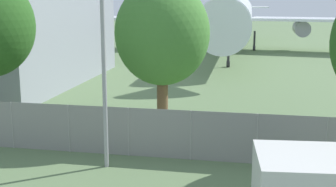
{
  "coord_description": "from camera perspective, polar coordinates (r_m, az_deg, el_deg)",
  "views": [
    {
      "loc": [
        5.04,
        -6.35,
        6.4
      ],
      "look_at": [
        1.04,
        14.11,
        2.0
      ],
      "focal_mm": 50.0,
      "sensor_mm": 36.0,
      "label": 1
    }
  ],
  "objects": [
    {
      "name": "tree_left_of_cabin",
      "position": [
        21.65,
        -0.7,
        7.29
      ],
      "size": [
        4.38,
        4.38,
        7.09
      ],
      "color": "brown",
      "rests_on": "ground"
    },
    {
      "name": "light_mast",
      "position": [
        17.08,
        -7.93,
        7.04
      ],
      "size": [
        0.44,
        0.44,
        8.21
      ],
      "color": "#99999E",
      "rests_on": "ground"
    },
    {
      "name": "perimeter_fence",
      "position": [
        18.96,
        -4.85,
        -4.67
      ],
      "size": [
        56.07,
        0.07,
        2.0
      ],
      "color": "gray",
      "rests_on": "ground"
    },
    {
      "name": "airplane",
      "position": [
        54.53,
        8.08,
        9.5
      ],
      "size": [
        37.07,
        45.17,
        12.2
      ],
      "rotation": [
        0.0,
        0.0,
        -1.55
      ],
      "color": "white",
      "rests_on": "ground"
    }
  ]
}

